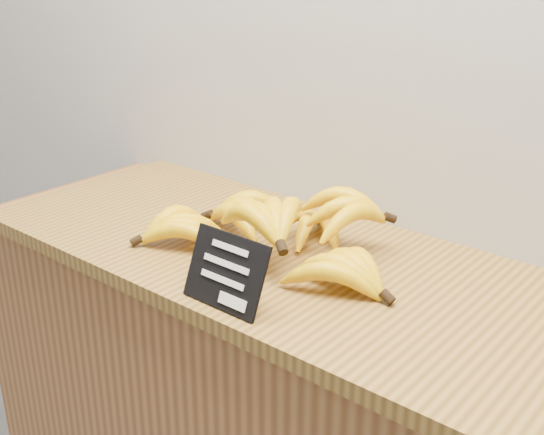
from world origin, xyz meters
The scene contains 3 objects.
counter_top centered at (0.04, 2.75, 0.92)m, with size 1.30×0.54×0.03m, color olive.
chalkboard_sign centered at (0.08, 2.53, 0.99)m, with size 0.15×0.01×0.12m, color black.
banana_pile centered at (0.01, 2.74, 0.98)m, with size 0.56×0.35×0.12m.
Camera 1 is at (0.77, 1.82, 1.48)m, focal length 45.00 mm.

